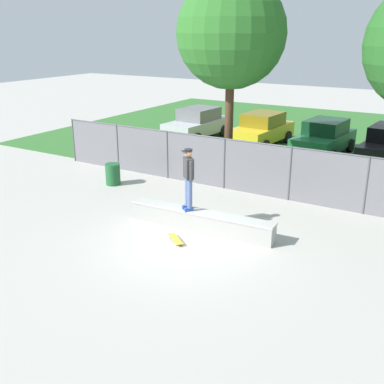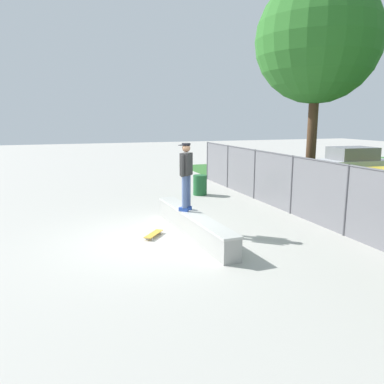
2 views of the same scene
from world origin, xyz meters
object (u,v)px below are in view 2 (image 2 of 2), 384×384
at_px(trash_bin, 200,185).
at_px(concrete_ledge, 193,224).
at_px(skateboard, 154,234).
at_px(tree_near_left, 318,41).
at_px(car_silver, 350,163).
at_px(skateboarder, 186,173).

bearing_deg(trash_bin, concrete_ledge, -22.07).
relative_size(skateboard, tree_near_left, 0.10).
xyz_separation_m(concrete_ledge, trash_bin, (-5.05, 2.05, 0.10)).
relative_size(concrete_ledge, car_silver, 1.05).
bearing_deg(skateboarder, concrete_ledge, 11.49).
bearing_deg(trash_bin, skateboarder, -24.40).
distance_m(skateboarder, tree_near_left, 6.23).
distance_m(concrete_ledge, skateboarder, 1.38).
height_order(concrete_ledge, trash_bin, trash_bin).
distance_m(concrete_ledge, skateboard, 1.09).
xyz_separation_m(skateboard, tree_near_left, (-1.26, 5.73, 5.43)).
relative_size(tree_near_left, car_silver, 1.73).
relative_size(skateboarder, car_silver, 0.43).
xyz_separation_m(tree_near_left, trash_bin, (-3.58, -2.64, -5.09)).
height_order(concrete_ledge, skateboard, concrete_ledge).
bearing_deg(car_silver, concrete_ledge, -59.45).
bearing_deg(trash_bin, car_silver, 98.28).
distance_m(skateboard, car_silver, 13.23).
bearing_deg(trash_bin, skateboard, -32.56).
bearing_deg(concrete_ledge, tree_near_left, 107.35).
bearing_deg(concrete_ledge, trash_bin, 157.93).
bearing_deg(tree_near_left, skateboarder, -77.06).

